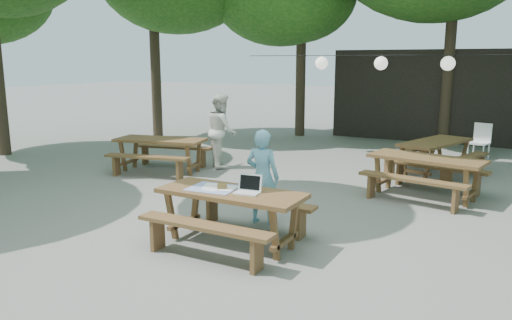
{
  "coord_description": "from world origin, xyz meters",
  "views": [
    {
      "loc": [
        3.19,
        -6.77,
        2.47
      ],
      "look_at": [
        -0.22,
        -0.54,
        1.05
      ],
      "focal_mm": 35.0,
      "sensor_mm": 36.0,
      "label": 1
    }
  ],
  "objects": [
    {
      "name": "tabletop_clutter",
      "position": [
        -0.48,
        -1.23,
        0.76
      ],
      "size": [
        0.7,
        0.6,
        0.08
      ],
      "color": "#3451B4",
      "rests_on": "main_picnic_table"
    },
    {
      "name": "paper_lanterns",
      "position": [
        -0.19,
        6.0,
        2.4
      ],
      "size": [
        9.0,
        0.34,
        0.38
      ],
      "color": "black",
      "rests_on": "ground"
    },
    {
      "name": "second_person",
      "position": [
        -3.08,
        3.0,
        0.86
      ],
      "size": [
        1.05,
        1.06,
        1.73
      ],
      "primitive_type": "imported",
      "rotation": [
        0.0,
        0.0,
        2.32
      ],
      "color": "white",
      "rests_on": "ground"
    },
    {
      "name": "ground",
      "position": [
        0.0,
        0.0,
        0.0
      ],
      "size": [
        80.0,
        80.0,
        0.0
      ],
      "primitive_type": "plane",
      "color": "slate",
      "rests_on": "ground"
    },
    {
      "name": "picnic_table_nw",
      "position": [
        -4.01,
        1.89,
        0.39
      ],
      "size": [
        2.2,
        1.96,
        0.75
      ],
      "rotation": [
        0.0,
        0.0,
        0.22
      ],
      "color": "brown",
      "rests_on": "ground"
    },
    {
      "name": "laptop",
      "position": [
        0.03,
        -1.21,
        0.81
      ],
      "size": [
        0.36,
        0.3,
        0.24
      ],
      "rotation": [
        0.0,
        0.0,
        0.14
      ],
      "color": "white",
      "rests_on": "main_picnic_table"
    },
    {
      "name": "woman",
      "position": [
        -0.27,
        -0.24,
        0.73
      ],
      "size": [
        0.56,
        0.38,
        1.46
      ],
      "primitive_type": "imported",
      "rotation": [
        0.0,
        0.0,
        3.21
      ],
      "color": "#75BBD6",
      "rests_on": "ground"
    },
    {
      "name": "picnic_table_far_e",
      "position": [
        1.47,
        4.52,
        0.39
      ],
      "size": [
        2.09,
        2.29,
        0.75
      ],
      "rotation": [
        0.0,
        0.0,
        1.26
      ],
      "color": "brown",
      "rests_on": "ground"
    },
    {
      "name": "main_picnic_table",
      "position": [
        -0.22,
        -1.24,
        0.39
      ],
      "size": [
        2.0,
        1.58,
        0.75
      ],
      "color": "brown",
      "rests_on": "ground"
    },
    {
      "name": "picnic_table_ne",
      "position": [
        1.64,
        2.51,
        0.39
      ],
      "size": [
        2.14,
        1.88,
        0.75
      ],
      "rotation": [
        0.0,
        0.0,
        -0.17
      ],
      "color": "brown",
      "rests_on": "ground"
    },
    {
      "name": "plastic_chair",
      "position": [
        2.16,
        6.96,
        0.26
      ],
      "size": [
        0.54,
        0.54,
        0.9
      ],
      "rotation": [
        0.0,
        0.0,
        -0.27
      ],
      "color": "white",
      "rests_on": "ground"
    },
    {
      "name": "pavilion",
      "position": [
        0.5,
        10.5,
        1.4
      ],
      "size": [
        6.0,
        3.0,
        2.8
      ],
      "primitive_type": "cube",
      "color": "black",
      "rests_on": "ground"
    }
  ]
}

